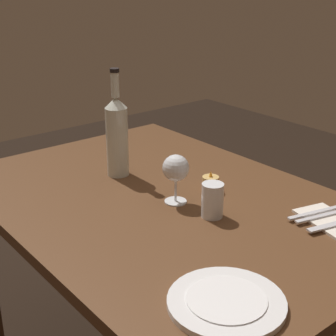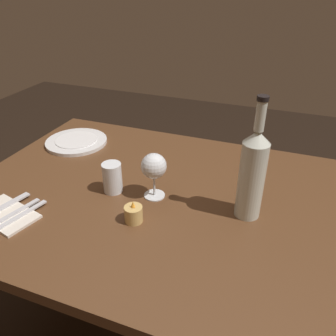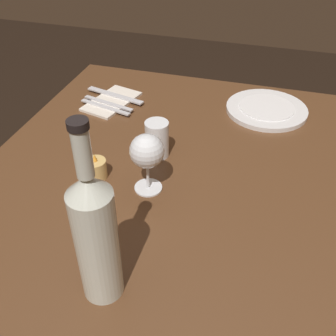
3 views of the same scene
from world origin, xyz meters
TOP-DOWN VIEW (x-y plane):
  - dining_table at (0.00, 0.00)m, footprint 1.30×0.90m
  - wine_glass_left at (0.03, 0.01)m, footprint 0.08×0.08m
  - wine_bottle at (-0.25, 0.00)m, footprint 0.07×0.07m
  - water_tumbler at (0.17, 0.03)m, footprint 0.06×0.06m
  - votive_candle at (0.04, 0.15)m, footprint 0.05×0.05m
  - dinner_plate at (0.48, -0.22)m, footprint 0.25×0.25m
  - folded_napkin at (0.40, 0.26)m, footprint 0.21×0.15m
  - fork_inner at (0.37, 0.26)m, footprint 0.06×0.18m
  - fork_outer at (0.35, 0.26)m, footprint 0.06×0.18m

SIDE VIEW (x-z plane):
  - dining_table at x=0.00m, z-range 0.28..1.02m
  - folded_napkin at x=0.40m, z-range 0.74..0.75m
  - dinner_plate at x=0.48m, z-range 0.74..0.76m
  - fork_inner at x=0.37m, z-range 0.75..0.75m
  - fork_outer at x=0.35m, z-range 0.75..0.75m
  - votive_candle at x=0.04m, z-range 0.73..0.80m
  - water_tumbler at x=0.17m, z-range 0.74..0.83m
  - wine_glass_left at x=0.03m, z-range 0.77..0.92m
  - wine_bottle at x=-0.25m, z-range 0.70..1.06m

